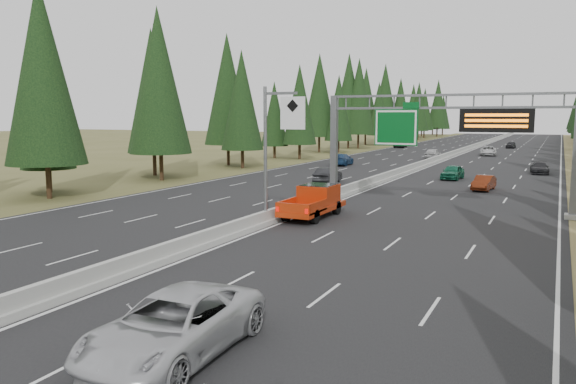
% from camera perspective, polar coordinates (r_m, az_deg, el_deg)
% --- Properties ---
extents(road, '(32.00, 260.00, 0.08)m').
position_cam_1_polar(road, '(85.11, 15.49, 3.16)').
color(road, black).
rests_on(road, ground).
extents(shoulder_left, '(3.60, 260.00, 0.06)m').
position_cam_1_polar(shoulder_left, '(90.02, 4.26, 3.64)').
color(shoulder_left, '#4E4E24').
rests_on(shoulder_left, ground).
extents(median_barrier, '(0.70, 260.00, 0.85)m').
position_cam_1_polar(median_barrier, '(85.08, 15.50, 3.41)').
color(median_barrier, '#999A94').
rests_on(median_barrier, road).
extents(sign_gantry, '(16.75, 0.98, 7.80)m').
position_cam_1_polar(sign_gantry, '(38.90, 16.56, 5.72)').
color(sign_gantry, slate).
rests_on(sign_gantry, road).
extents(hov_sign_pole, '(2.80, 0.50, 8.00)m').
position_cam_1_polar(hov_sign_pole, '(32.06, -1.42, 4.70)').
color(hov_sign_pole, slate).
rests_on(hov_sign_pole, road).
extents(tree_row_left, '(11.25, 242.55, 18.90)m').
position_cam_1_polar(tree_row_left, '(81.47, -1.43, 9.87)').
color(tree_row_left, black).
rests_on(tree_row_left, ground).
extents(silver_minivan, '(3.00, 6.15, 1.68)m').
position_cam_1_polar(silver_minivan, '(15.55, -11.52, -13.14)').
color(silver_minivan, '#B8B8BD').
rests_on(silver_minivan, road).
extents(red_pickup, '(2.19, 6.13, 2.00)m').
position_cam_1_polar(red_pickup, '(35.61, 2.84, -0.73)').
color(red_pickup, black).
rests_on(red_pickup, road).
extents(car_ahead_green, '(1.99, 4.39, 1.46)m').
position_cam_1_polar(car_ahead_green, '(58.97, 16.38, 1.96)').
color(car_ahead_green, '#145B3F').
rests_on(car_ahead_green, road).
extents(car_ahead_dkred, '(1.72, 3.98, 1.27)m').
position_cam_1_polar(car_ahead_dkred, '(51.02, 19.27, 0.88)').
color(car_ahead_dkred, '#62220E').
rests_on(car_ahead_dkred, road).
extents(car_ahead_dkgrey, '(2.19, 4.58, 1.29)m').
position_cam_1_polar(car_ahead_dkgrey, '(68.12, 24.19, 2.26)').
color(car_ahead_dkgrey, black).
rests_on(car_ahead_dkgrey, road).
extents(car_ahead_white, '(3.00, 5.57, 1.48)m').
position_cam_1_polar(car_ahead_white, '(96.32, 19.69, 3.95)').
color(car_ahead_white, beige).
rests_on(car_ahead_white, road).
extents(car_ahead_far, '(1.83, 4.01, 1.34)m').
position_cam_1_polar(car_ahead_far, '(119.82, 21.71, 4.48)').
color(car_ahead_far, black).
rests_on(car_ahead_far, road).
extents(car_onc_near, '(1.80, 4.52, 1.46)m').
position_cam_1_polar(car_onc_near, '(53.42, 4.07, 1.69)').
color(car_onc_near, black).
rests_on(car_onc_near, road).
extents(car_onc_blue, '(2.61, 5.41, 1.52)m').
position_cam_1_polar(car_onc_blue, '(73.10, 5.49, 3.32)').
color(car_onc_blue, navy).
rests_on(car_onc_blue, road).
extents(car_onc_white, '(1.93, 4.73, 1.61)m').
position_cam_1_polar(car_onc_white, '(86.00, 14.52, 3.80)').
color(car_onc_white, '#B3B3B3').
rests_on(car_onc_white, road).
extents(car_onc_far, '(2.50, 4.81, 1.29)m').
position_cam_1_polar(car_onc_far, '(115.85, 11.35, 4.77)').
color(car_onc_far, black).
rests_on(car_onc_far, road).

